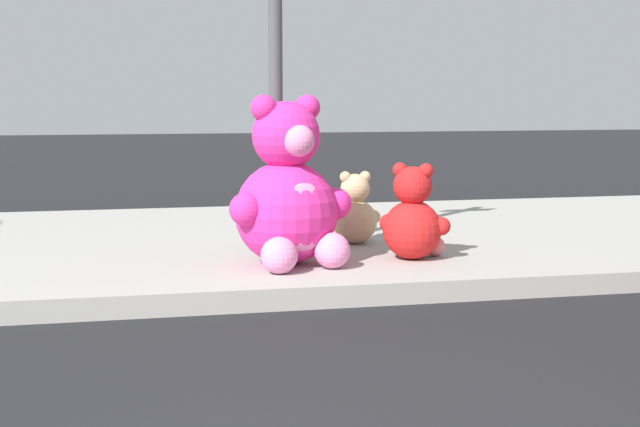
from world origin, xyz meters
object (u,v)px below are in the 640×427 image
Objects in this scene: plush_tan at (354,214)px; plush_lime at (291,209)px; plush_pink_large at (288,197)px; sign_pole at (275,35)px; plush_red at (413,220)px.

plush_tan is 1.03× the size of plush_lime.
plush_pink_large reaches higher than plush_lime.
plush_pink_large is 2.11× the size of plush_lime.
plush_tan is at bearing 19.46° from sign_pole.
plush_lime is (0.28, 1.38, -0.26)m from plush_pink_large.
plush_pink_large reaches higher than plush_red.
plush_tan is at bearing -51.59° from plush_lime.
sign_pole is at bearing 88.76° from plush_pink_large.
plush_lime is (0.27, 0.80, -1.46)m from sign_pole.
plush_red reaches higher than plush_lime.
plush_pink_large is at bearing -130.68° from plush_tan.
plush_tan is 0.70m from plush_lime.
plush_tan is at bearing 49.32° from plush_pink_large.
plush_pink_large is 0.99m from plush_red.
plush_pink_large is 1.70× the size of plush_red.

